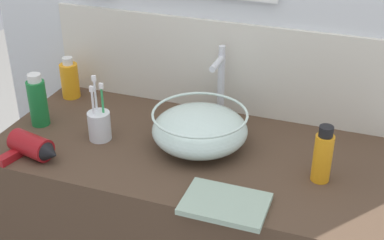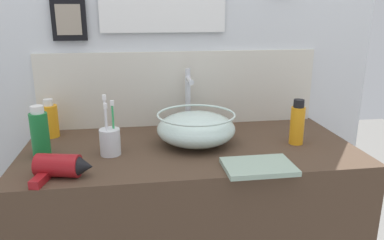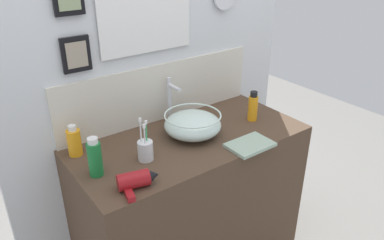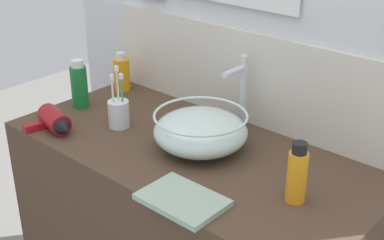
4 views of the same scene
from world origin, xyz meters
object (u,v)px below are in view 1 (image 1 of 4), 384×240
(glass_bowl_sink, at_px, (200,129))
(toothbrush_cup, at_px, (99,125))
(hair_drier, at_px, (33,148))
(faucet, at_px, (220,78))
(spray_bottle, at_px, (38,101))
(soap_dispenser, at_px, (323,156))
(hand_towel, at_px, (225,204))
(lotion_bottle, at_px, (70,79))

(glass_bowl_sink, height_order, toothbrush_cup, toothbrush_cup)
(glass_bowl_sink, height_order, hair_drier, glass_bowl_sink)
(faucet, xyz_separation_m, toothbrush_cup, (-0.31, -0.26, -0.09))
(glass_bowl_sink, relative_size, faucet, 1.15)
(glass_bowl_sink, xyz_separation_m, faucet, (0.00, 0.20, 0.08))
(toothbrush_cup, distance_m, spray_bottle, 0.23)
(toothbrush_cup, bearing_deg, soap_dispenser, 0.68)
(hair_drier, relative_size, soap_dispenser, 1.08)
(spray_bottle, height_order, hand_towel, spray_bottle)
(spray_bottle, distance_m, hand_towel, 0.74)
(spray_bottle, distance_m, soap_dispenser, 0.91)
(faucet, distance_m, hand_towel, 0.50)
(faucet, distance_m, hair_drier, 0.62)
(lotion_bottle, bearing_deg, spray_bottle, -86.81)
(spray_bottle, height_order, lotion_bottle, spray_bottle)
(faucet, relative_size, hair_drier, 1.38)
(soap_dispenser, bearing_deg, faucet, 145.78)
(glass_bowl_sink, height_order, spray_bottle, spray_bottle)
(soap_dispenser, xyz_separation_m, hand_towel, (-0.21, -0.20, -0.07))
(toothbrush_cup, bearing_deg, lotion_bottle, 136.49)
(faucet, bearing_deg, glass_bowl_sink, -90.00)
(soap_dispenser, relative_size, hand_towel, 0.77)
(toothbrush_cup, distance_m, hand_towel, 0.51)
(glass_bowl_sink, relative_size, hand_towel, 1.32)
(toothbrush_cup, height_order, soap_dispenser, toothbrush_cup)
(hair_drier, relative_size, hand_towel, 0.83)
(hair_drier, xyz_separation_m, soap_dispenser, (0.82, 0.17, 0.05))
(faucet, xyz_separation_m, hand_towel, (0.16, -0.46, -0.14))
(hair_drier, bearing_deg, hand_towel, -3.15)
(hand_towel, bearing_deg, hair_drier, 176.85)
(hair_drier, distance_m, soap_dispenser, 0.84)
(soap_dispenser, bearing_deg, hair_drier, -168.13)
(faucet, height_order, hair_drier, faucet)
(faucet, xyz_separation_m, lotion_bottle, (-0.55, -0.03, -0.08))
(faucet, bearing_deg, hand_towel, -70.90)
(hair_drier, xyz_separation_m, lotion_bottle, (-0.11, 0.39, 0.03))
(lotion_bottle, height_order, soap_dispenser, soap_dispenser)
(glass_bowl_sink, distance_m, toothbrush_cup, 0.32)
(spray_bottle, bearing_deg, lotion_bottle, 93.19)
(hair_drier, distance_m, spray_bottle, 0.21)
(soap_dispenser, bearing_deg, toothbrush_cup, -179.32)
(glass_bowl_sink, xyz_separation_m, lotion_bottle, (-0.55, 0.17, 0.01))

